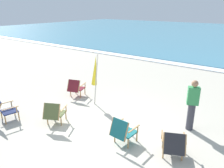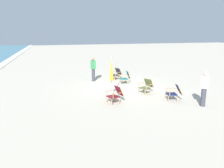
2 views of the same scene
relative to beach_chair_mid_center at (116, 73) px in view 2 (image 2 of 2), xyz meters
name	(u,v)px [view 2 (image 2 of 2)]	position (x,y,z in m)	size (l,w,h in m)	color
ground_plane	(125,87)	(-2.25, 0.05, -0.43)	(80.00, 80.00, 0.00)	#B7AF9E
beach_chair_mid_center	(116,73)	(0.00, 0.00, 0.00)	(0.84, 0.91, 0.79)	#28282D
beach_chair_front_left	(146,86)	(-3.77, -0.68, 0.00)	(0.85, 0.91, 0.80)	#515B33
beach_chair_far_center	(126,77)	(-1.36, -0.26, 0.01)	(0.62, 0.71, 0.81)	#196066
beach_chair_back_right	(116,94)	(-4.91, 1.39, 0.00)	(0.77, 0.87, 0.80)	maroon
beach_chair_back_left	(175,92)	(-5.29, -1.56, 0.00)	(0.73, 0.86, 0.79)	#19234C
umbrella_furled_yellow	(112,70)	(-3.70, 1.29, 0.96)	(0.42, 0.30, 2.11)	#B7B2A8
person_near_chairs	(93,69)	(-0.13, 1.68, 0.41)	(0.39, 0.32, 1.63)	#383842
person_by_waterline	(204,89)	(-6.41, -2.37, 0.41)	(0.37, 0.39, 1.63)	#383842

